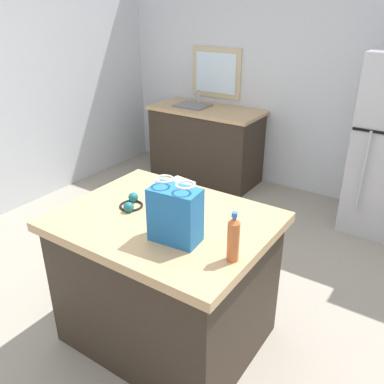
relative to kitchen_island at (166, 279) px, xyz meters
name	(u,v)px	position (x,y,z in m)	size (l,w,h in m)	color
ground	(177,314)	(-0.06, 0.19, -0.46)	(6.36, 6.36, 0.00)	#9E9384
back_wall	(316,75)	(-0.08, 2.84, 0.89)	(5.03, 0.13, 2.71)	silver
kitchen_island	(166,279)	(0.00, 0.00, 0.00)	(1.26, 1.00, 0.92)	#33281E
sink_counter	(205,143)	(-1.25, 2.47, 0.00)	(1.37, 0.63, 1.09)	#33281E
shopping_bag	(175,214)	(0.20, -0.16, 0.61)	(0.28, 0.18, 0.35)	#236BAD
small_box	(182,189)	(-0.06, 0.28, 0.52)	(0.16, 0.09, 0.12)	beige
bottle	(233,239)	(0.55, -0.16, 0.58)	(0.06, 0.06, 0.27)	#C66633
ear_defenders	(131,203)	(-0.26, 0.00, 0.48)	(0.20, 0.20, 0.06)	black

